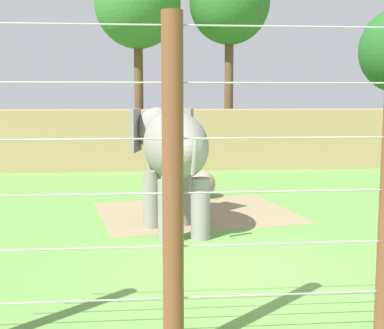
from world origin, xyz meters
The scene contains 8 objects.
ground_plane centered at (0.00, 0.00, 0.00)m, with size 120.00×120.00×0.00m, color #609342.
dirt_patch centered at (-0.27, 4.88, 0.00)m, with size 5.18×4.10×0.01m, color #937F5B.
embankment_wall centered at (0.00, 13.94, 1.30)m, with size 36.00×1.80×2.59m, color tan.
elephant centered at (-1.03, 3.05, 1.92)m, with size 2.02×3.85×2.90m.
enrichment_ball centered at (0.12, 7.00, 0.43)m, with size 0.86×0.86×0.86m, color gray.
cable_fence centered at (0.01, -3.25, 2.09)m, with size 9.94×0.26×4.17m.
tree_left_of_centre centered at (2.62, 17.48, 7.73)m, with size 3.99×3.99×9.91m.
tree_behind_wall centered at (-1.90, 17.19, 7.56)m, with size 4.16×4.16×9.82m.
Camera 1 is at (-1.67, -9.50, 3.21)m, focal length 50.04 mm.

